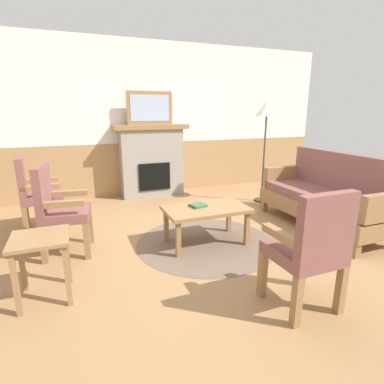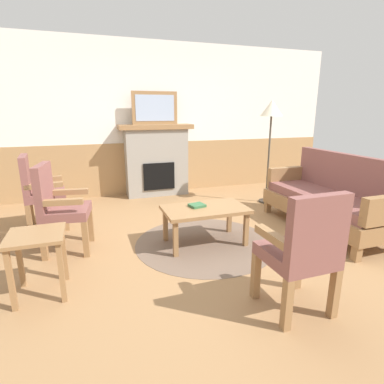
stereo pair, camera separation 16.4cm
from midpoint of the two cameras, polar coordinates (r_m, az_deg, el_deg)
The scene contains 13 objects.
ground_plane at distance 3.63m, azimuth 0.74°, elevation -9.78°, with size 14.00×14.00×0.00m, color #997047.
wall_back at distance 5.78m, azimuth -9.25°, elevation 12.76°, with size 7.20×0.14×2.70m.
fireplace at distance 5.60m, azimuth -8.41°, elevation 5.95°, with size 1.30×0.44×1.28m.
framed_picture at distance 5.54m, azimuth -8.78°, elevation 15.26°, with size 0.80×0.04×0.56m.
couch at distance 4.37m, azimuth 22.57°, elevation -1.05°, with size 0.70×1.80×0.98m.
coffee_table at distance 3.53m, azimuth 1.33°, elevation -3.74°, with size 0.96×0.56×0.44m.
round_rug at distance 3.67m, azimuth 1.30°, elevation -9.40°, with size 1.64×1.64×0.01m, color brown.
book_on_table at distance 3.54m, azimuth -0.20°, elevation -2.51°, with size 0.17×0.15×0.03m, color #33663D.
armchair_near_fireplace at distance 4.37m, azimuth -28.31°, elevation 0.21°, with size 0.52×0.52×0.98m.
armchair_by_window_left at distance 3.57m, azimuth -25.00°, elevation -2.42°, with size 0.54×0.54×0.98m.
armchair_front_left at distance 2.46m, azimuth 19.48°, elevation -9.49°, with size 0.48×0.48×0.98m.
side_table at distance 2.82m, azimuth -27.91°, elevation -9.55°, with size 0.44×0.44×0.55m.
floor_lamp_by_couch at distance 5.19m, azimuth 12.86°, elevation 13.89°, with size 0.36×0.36×1.68m.
Camera 1 is at (-1.33, -3.02, 1.52)m, focal length 28.54 mm.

